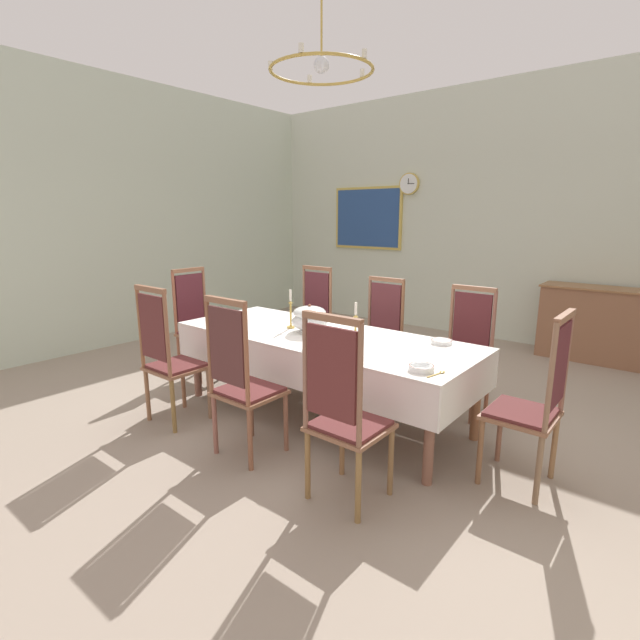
{
  "coord_description": "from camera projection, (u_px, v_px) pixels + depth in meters",
  "views": [
    {
      "loc": [
        2.44,
        -3.25,
        1.74
      ],
      "look_at": [
        0.06,
        -0.32,
        0.89
      ],
      "focal_mm": 26.2,
      "sensor_mm": 36.0,
      "label": 1
    }
  ],
  "objects": [
    {
      "name": "chair_north_c",
      "position": [
        465.0,
        349.0,
        4.17
      ],
      "size": [
        0.44,
        0.42,
        1.12
      ],
      "rotation": [
        0.0,
        0.0,
        3.14
      ],
      "color": "#93583F",
      "rests_on": "ground"
    },
    {
      "name": "chair_south_b",
      "position": [
        242.0,
        379.0,
        3.33
      ],
      "size": [
        0.44,
        0.42,
        1.2
      ],
      "color": "brown",
      "rests_on": "ground"
    },
    {
      "name": "left_wall",
      "position": [
        118.0,
        214.0,
        6.22
      ],
      "size": [
        0.08,
        6.79,
        3.5
      ],
      "primitive_type": "cube",
      "color": "silver",
      "rests_on": "ground"
    },
    {
      "name": "chair_north_a",
      "position": [
        310.0,
        319.0,
        5.28
      ],
      "size": [
        0.44,
        0.42,
        1.18
      ],
      "rotation": [
        0.0,
        0.0,
        3.14
      ],
      "color": "#8F5B3B",
      "rests_on": "ground"
    },
    {
      "name": "spoon_secondary",
      "position": [
        440.0,
        373.0,
        3.0
      ],
      "size": [
        0.05,
        0.18,
        0.01
      ],
      "rotation": [
        0.0,
        0.0,
        -0.21
      ],
      "color": "gold",
      "rests_on": "tablecloth"
    },
    {
      "name": "framed_painting",
      "position": [
        368.0,
        218.0,
        7.71
      ],
      "size": [
        1.28,
        0.05,
        1.0
      ],
      "color": "#D1B251"
    },
    {
      "name": "chandelier",
      "position": [
        321.0,
        69.0,
        3.54
      ],
      "size": [
        0.81,
        0.8,
        0.66
      ],
      "color": "gold"
    },
    {
      "name": "mounted_clock",
      "position": [
        409.0,
        184.0,
        7.13
      ],
      "size": [
        0.33,
        0.06,
        0.33
      ],
      "color": "#D1B251"
    },
    {
      "name": "back_wall",
      "position": [
        485.0,
        214.0,
        6.56
      ],
      "size": [
        7.27,
        0.08,
        3.5
      ],
      "primitive_type": "cube",
      "color": "silver",
      "rests_on": "ground"
    },
    {
      "name": "spoon_primary",
      "position": [
        328.0,
        351.0,
        3.5
      ],
      "size": [
        0.06,
        0.17,
        0.01
      ],
      "rotation": [
        0.0,
        0.0,
        0.27
      ],
      "color": "gold",
      "rests_on": "tablecloth"
    },
    {
      "name": "chair_south_c",
      "position": [
        343.0,
        411.0,
        2.78
      ],
      "size": [
        0.44,
        0.42,
        1.21
      ],
      "color": "#8F623E",
      "rests_on": "ground"
    },
    {
      "name": "chair_head_west",
      "position": [
        198.0,
        323.0,
        5.11
      ],
      "size": [
        0.42,
        0.44,
        1.18
      ],
      "rotation": [
        0.0,
        0.0,
        -1.57
      ],
      "color": "#8B5148",
      "rests_on": "ground"
    },
    {
      "name": "bowl_far_left",
      "position": [
        442.0,
        341.0,
        3.7
      ],
      "size": [
        0.17,
        0.17,
        0.03
      ],
      "color": "white",
      "rests_on": "tablecloth"
    },
    {
      "name": "chair_north_b",
      "position": [
        379.0,
        333.0,
        4.72
      ],
      "size": [
        0.44,
        0.42,
        1.13
      ],
      "rotation": [
        0.0,
        0.0,
        3.14
      ],
      "color": "#905A43",
      "rests_on": "ground"
    },
    {
      "name": "chair_head_east",
      "position": [
        534.0,
        401.0,
        2.96
      ],
      "size": [
        0.42,
        0.44,
        1.17
      ],
      "rotation": [
        0.0,
        0.0,
        1.57
      ],
      "color": "brown",
      "rests_on": "ground"
    },
    {
      "name": "candlestick_east",
      "position": [
        356.0,
        326.0,
        3.75
      ],
      "size": [
        0.07,
        0.07,
        0.32
      ],
      "color": "gold",
      "rests_on": "tablecloth"
    },
    {
      "name": "chair_south_a",
      "position": [
        168.0,
        356.0,
        3.89
      ],
      "size": [
        0.44,
        0.42,
        1.19
      ],
      "color": "#935F42",
      "rests_on": "ground"
    },
    {
      "name": "candlestick_west",
      "position": [
        291.0,
        313.0,
        4.19
      ],
      "size": [
        0.07,
        0.07,
        0.35
      ],
      "color": "gold",
      "rests_on": "tablecloth"
    },
    {
      "name": "soup_tureen",
      "position": [
        310.0,
        318.0,
        4.06
      ],
      "size": [
        0.32,
        0.32,
        0.25
      ],
      "color": "white",
      "rests_on": "tablecloth"
    },
    {
      "name": "bowl_near_right",
      "position": [
        421.0,
        367.0,
        3.06
      ],
      "size": [
        0.17,
        0.17,
        0.04
      ],
      "color": "white",
      "rests_on": "tablecloth"
    },
    {
      "name": "bowl_near_left",
      "position": [
        315.0,
        346.0,
        3.54
      ],
      "size": [
        0.18,
        0.18,
        0.04
      ],
      "color": "white",
      "rests_on": "tablecloth"
    },
    {
      "name": "tablecloth",
      "position": [
        321.0,
        342.0,
        4.02
      ],
      "size": [
        2.68,
        1.03,
        0.31
      ],
      "color": "white",
      "rests_on": "dining_table"
    },
    {
      "name": "dining_table",
      "position": [
        321.0,
        342.0,
        4.02
      ],
      "size": [
        2.66,
        1.01,
        0.74
      ],
      "color": "brown",
      "rests_on": "ground"
    },
    {
      "name": "sideboard",
      "position": [
        604.0,
        325.0,
        5.58
      ],
      "size": [
        1.44,
        0.48,
        0.9
      ],
      "rotation": [
        0.0,
        0.0,
        3.14
      ],
      "color": "#8A5B40",
      "rests_on": "ground"
    },
    {
      "name": "ground",
      "position": [
        337.0,
        409.0,
        4.34
      ],
      "size": [
        7.27,
        6.79,
        0.04
      ],
      "primitive_type": "cube",
      "color": "gray"
    }
  ]
}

